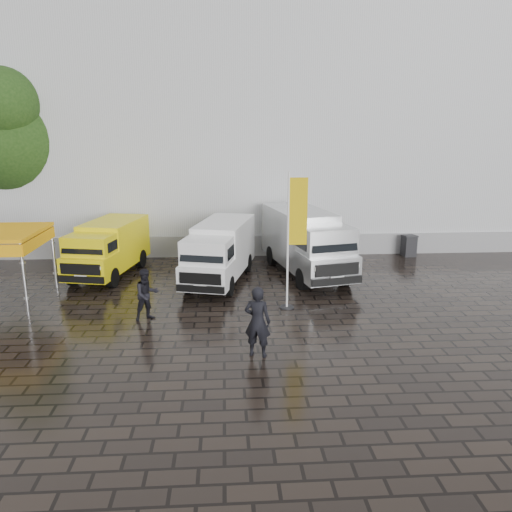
{
  "coord_description": "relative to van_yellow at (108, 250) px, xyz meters",
  "views": [
    {
      "loc": [
        -2.26,
        -15.37,
        6.01
      ],
      "look_at": [
        -1.16,
        2.2,
        1.46
      ],
      "focal_mm": 35.0,
      "sensor_mm": 36.0,
      "label": 1
    }
  ],
  "objects": [
    {
      "name": "van_yellow",
      "position": [
        0.0,
        0.0,
        0.0
      ],
      "size": [
        2.8,
        5.06,
        2.21
      ],
      "primitive_type": null,
      "rotation": [
        0.0,
        0.0,
        -0.21
      ],
      "color": "yellow",
      "rests_on": "ground"
    },
    {
      "name": "tree",
      "position": [
        -5.19,
        4.33,
        4.62
      ],
      "size": [
        4.97,
        4.97,
        8.93
      ],
      "color": "black",
      "rests_on": "ground"
    },
    {
      "name": "flagpole",
      "position": [
        7.12,
        -4.34,
        1.46
      ],
      "size": [
        0.88,
        0.5,
        4.63
      ],
      "color": "black",
      "rests_on": "ground"
    },
    {
      "name": "person_tent",
      "position": [
        2.33,
        -5.14,
        -0.26
      ],
      "size": [
        1.03,
        0.97,
        1.68
      ],
      "primitive_type": "imported",
      "rotation": [
        0.0,
        0.0,
        0.55
      ],
      "color": "black",
      "rests_on": "ground"
    },
    {
      "name": "wheelie_bin",
      "position": [
        13.66,
        2.39,
        -0.6
      ],
      "size": [
        0.69,
        0.69,
        1.02
      ],
      "primitive_type": "cube",
      "rotation": [
        0.0,
        0.0,
        0.13
      ],
      "color": "black",
      "rests_on": "ground"
    },
    {
      "name": "ground",
      "position": [
        7.13,
        -5.03,
        -1.1
      ],
      "size": [
        120.0,
        120.0,
        0.0
      ],
      "primitive_type": "plane",
      "color": "black",
      "rests_on": "ground"
    },
    {
      "name": "van_silver",
      "position": [
        8.21,
        -0.33,
        0.21
      ],
      "size": [
        3.3,
        6.35,
        2.62
      ],
      "primitive_type": null,
      "rotation": [
        0.0,
        0.0,
        0.22
      ],
      "color": "#B3B6B8",
      "rests_on": "ground"
    },
    {
      "name": "person_front",
      "position": [
        5.68,
        -7.99,
        -0.12
      ],
      "size": [
        0.83,
        0.67,
        1.97
      ],
      "primitive_type": "imported",
      "rotation": [
        0.0,
        0.0,
        2.83
      ],
      "color": "black",
      "rests_on": "ground"
    },
    {
      "name": "hall_plinth",
      "position": [
        9.13,
        2.92,
        -0.6
      ],
      "size": [
        44.0,
        0.15,
        1.0
      ],
      "primitive_type": "cube",
      "color": "gray",
      "rests_on": "ground"
    },
    {
      "name": "exhibition_hall",
      "position": [
        9.13,
        10.97,
        4.9
      ],
      "size": [
        44.0,
        16.0,
        12.0
      ],
      "primitive_type": "cube",
      "color": "silver",
      "rests_on": "ground"
    },
    {
      "name": "van_white",
      "position": [
        4.63,
        -1.11,
        0.05
      ],
      "size": [
        3.05,
        5.62,
        2.32
      ],
      "primitive_type": null,
      "rotation": [
        0.0,
        0.0,
        -0.25
      ],
      "color": "white",
      "rests_on": "ground"
    }
  ]
}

